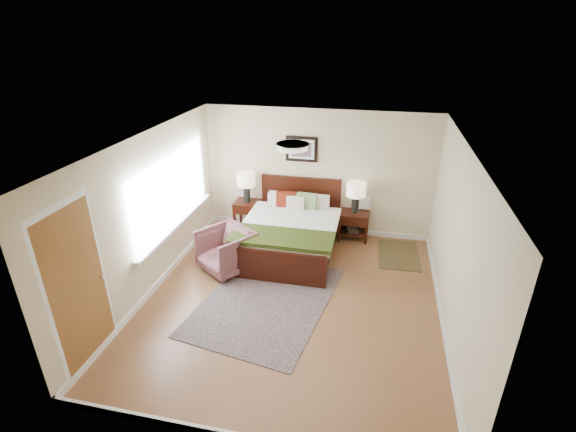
{
  "coord_description": "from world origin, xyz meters",
  "views": [
    {
      "loc": [
        1.08,
        -5.24,
        3.95
      ],
      "look_at": [
        -0.24,
        0.83,
        1.05
      ],
      "focal_mm": 26.0,
      "sensor_mm": 36.0,
      "label": 1
    }
  ],
  "objects_px": {
    "lamp_left": "(246,182)",
    "lamp_right": "(356,192)",
    "armchair": "(226,251)",
    "bed": "(291,227)",
    "rug_persian": "(267,300)",
    "nightstand_left": "(247,207)",
    "nightstand_right": "(354,223)"
  },
  "relations": [
    {
      "from": "lamp_left",
      "to": "lamp_right",
      "type": "xyz_separation_m",
      "value": [
        2.19,
        0.0,
        -0.03
      ]
    },
    {
      "from": "bed",
      "to": "lamp_left",
      "type": "height_order",
      "value": "lamp_left"
    },
    {
      "from": "bed",
      "to": "nightstand_right",
      "type": "distance_m",
      "value": 1.37
    },
    {
      "from": "armchair",
      "to": "nightstand_left",
      "type": "bearing_deg",
      "value": 129.12
    },
    {
      "from": "lamp_right",
      "to": "rug_persian",
      "type": "height_order",
      "value": "lamp_right"
    },
    {
      "from": "bed",
      "to": "nightstand_right",
      "type": "bearing_deg",
      "value": 35.6
    },
    {
      "from": "lamp_left",
      "to": "bed",
      "type": "bearing_deg",
      "value": -36.65
    },
    {
      "from": "lamp_right",
      "to": "rug_persian",
      "type": "distance_m",
      "value": 2.82
    },
    {
      "from": "lamp_right",
      "to": "lamp_left",
      "type": "bearing_deg",
      "value": 180.0
    },
    {
      "from": "bed",
      "to": "nightstand_left",
      "type": "distance_m",
      "value": 1.34
    },
    {
      "from": "nightstand_left",
      "to": "armchair",
      "type": "relative_size",
      "value": 0.73
    },
    {
      "from": "armchair",
      "to": "rug_persian",
      "type": "relative_size",
      "value": 0.32
    },
    {
      "from": "bed",
      "to": "armchair",
      "type": "height_order",
      "value": "bed"
    },
    {
      "from": "armchair",
      "to": "lamp_right",
      "type": "bearing_deg",
      "value": 73.08
    },
    {
      "from": "lamp_right",
      "to": "rug_persian",
      "type": "relative_size",
      "value": 0.24
    },
    {
      "from": "bed",
      "to": "rug_persian",
      "type": "bearing_deg",
      "value": -91.88
    },
    {
      "from": "lamp_right",
      "to": "rug_persian",
      "type": "bearing_deg",
      "value": -116.1
    },
    {
      "from": "armchair",
      "to": "bed",
      "type": "bearing_deg",
      "value": 75.5
    },
    {
      "from": "armchair",
      "to": "nightstand_right",
      "type": "bearing_deg",
      "value": 72.87
    },
    {
      "from": "nightstand_left",
      "to": "nightstand_right",
      "type": "height_order",
      "value": "nightstand_left"
    },
    {
      "from": "nightstand_left",
      "to": "lamp_right",
      "type": "distance_m",
      "value": 2.25
    },
    {
      "from": "nightstand_left",
      "to": "armchair",
      "type": "distance_m",
      "value": 1.62
    },
    {
      "from": "nightstand_left",
      "to": "rug_persian",
      "type": "xyz_separation_m",
      "value": [
        1.03,
        -2.35,
        -0.47
      ]
    },
    {
      "from": "lamp_left",
      "to": "armchair",
      "type": "height_order",
      "value": "lamp_left"
    },
    {
      "from": "bed",
      "to": "rug_persian",
      "type": "distance_m",
      "value": 1.65
    },
    {
      "from": "armchair",
      "to": "lamp_left",
      "type": "bearing_deg",
      "value": 129.07
    },
    {
      "from": "nightstand_right",
      "to": "lamp_right",
      "type": "height_order",
      "value": "lamp_right"
    },
    {
      "from": "nightstand_right",
      "to": "lamp_right",
      "type": "distance_m",
      "value": 0.66
    },
    {
      "from": "nightstand_right",
      "to": "armchair",
      "type": "bearing_deg",
      "value": -141.96
    },
    {
      "from": "lamp_left",
      "to": "lamp_right",
      "type": "relative_size",
      "value": 1.0
    },
    {
      "from": "nightstand_right",
      "to": "lamp_right",
      "type": "bearing_deg",
      "value": 90.0
    },
    {
      "from": "nightstand_right",
      "to": "lamp_right",
      "type": "relative_size",
      "value": 0.94
    }
  ]
}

